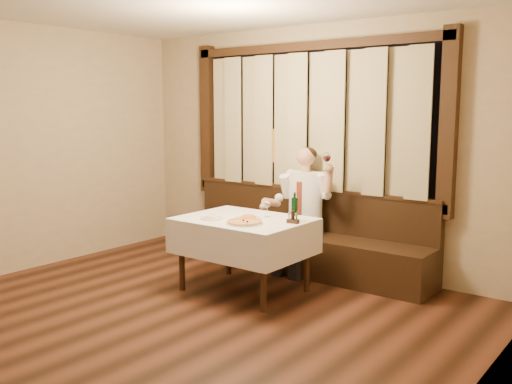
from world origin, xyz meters
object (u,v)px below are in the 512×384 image
Objects in this scene: banquette at (299,242)px; pasta_cream at (212,216)px; green_bottle at (294,209)px; cruet_caddy at (293,219)px; dining_table at (244,228)px; pizza at (245,222)px; pasta_red at (248,216)px; seated_man at (302,201)px.

banquette is 13.65× the size of pasta_cream.
green_bottle reaches higher than pasta_cream.
cruet_caddy is at bearing -60.35° from banquette.
banquette is at bearing 90.00° from dining_table.
pizza is at bearing -126.71° from green_bottle.
pasta_cream is at bearing -146.90° from pasta_red.
pizza is 0.41m from pasta_cream.
green_bottle reaches higher than pizza.
banquette is 25.99× the size of cruet_caddy.
pasta_red reaches higher than pasta_cream.
green_bottle is (0.48, 0.19, 0.23)m from dining_table.
dining_table is (0.00, -1.02, 0.34)m from banquette.
cruet_caddy is at bearing -64.05° from green_bottle.
pasta_cream is at bearing -163.58° from cruet_caddy.
banquette reaches higher than pasta_red.
cruet_caddy is (0.76, 0.32, 0.01)m from pasta_cream.
banquette is at bearing 120.06° from green_bottle.
seated_man is (0.33, 1.16, 0.04)m from pasta_cream.
dining_table is at bearing -95.88° from seated_man.
pasta_red is 0.36m from pasta_cream.
dining_table is 0.31m from pizza.
pasta_cream is at bearing -179.09° from pizza.
banquette is 1.18m from cruet_caddy.
pizza is 1.24× the size of green_bottle.
green_bottle reaches higher than banquette.
cruet_caddy is at bearing 22.53° from pasta_cream.
pasta_red is 2.16× the size of cruet_caddy.
green_bottle is at bearing 53.29° from pizza.
seated_man is at bearing 84.12° from dining_table.
dining_table is 4.79× the size of pasta_red.
pasta_cream is 1.90× the size of cruet_caddy.
banquette reaches higher than dining_table.
seated_man is at bearing 117.44° from green_bottle.
banquette is 1.08m from dining_table.
pasta_cream is 0.82× the size of green_bottle.
pizza is (0.18, -0.22, 0.12)m from dining_table.
seated_man is (0.02, 0.96, 0.03)m from pasta_red.
pasta_cream is (-0.23, -0.22, 0.14)m from dining_table.
green_bottle is (0.41, 0.21, 0.09)m from pasta_red.
cruet_caddy is (0.53, -0.93, 0.49)m from banquette.
seated_man is at bearing 94.20° from pizza.
green_bottle is at bearing 109.84° from cruet_caddy.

